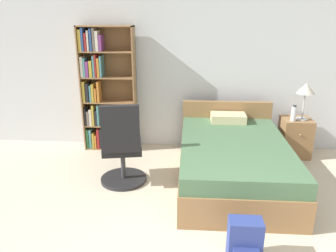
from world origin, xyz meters
TOP-DOWN VIEW (x-y plane):
  - wall_back at (0.00, 3.23)m, footprint 9.00×0.06m
  - bookshelf at (-1.56, 3.02)m, footprint 0.82×0.26m
  - bed at (0.36, 2.06)m, footprint 1.34×2.08m
  - office_chair at (-1.03, 1.84)m, footprint 0.59×0.65m
  - nightstand at (1.39, 2.92)m, footprint 0.42×0.44m
  - table_lamp at (1.45, 2.88)m, footprint 0.25×0.25m
  - water_bottle at (1.30, 2.81)m, footprint 0.08×0.08m
  - backpack_blue at (0.29, 0.56)m, footprint 0.29×0.23m

SIDE VIEW (x-z plane):
  - backpack_blue at x=0.29m, z-range -0.01..0.40m
  - bed at x=0.36m, z-range -0.12..0.69m
  - nightstand at x=1.39m, z-range 0.00..0.58m
  - office_chair at x=-1.03m, z-range -0.07..1.02m
  - water_bottle at x=1.30m, z-range 0.58..0.81m
  - bookshelf at x=-1.56m, z-range 0.03..1.93m
  - table_lamp at x=1.45m, z-range 0.75..1.30m
  - wall_back at x=0.00m, z-range 0.00..2.60m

